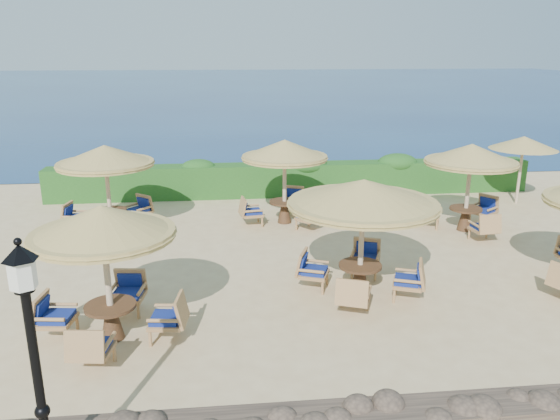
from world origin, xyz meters
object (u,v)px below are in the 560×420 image
(cafe_set_5, at_px, (470,170))
(cafe_set_1, at_px, (363,212))
(cafe_set_3, at_px, (106,170))
(extra_parasol, at_px, (524,143))
(lamp_post, at_px, (39,386))
(cafe_set_4, at_px, (285,164))
(cafe_set_0, at_px, (105,251))

(cafe_set_5, bearing_deg, cafe_set_1, -136.53)
(cafe_set_3, bearing_deg, cafe_set_1, -37.83)
(extra_parasol, bearing_deg, lamp_post, -136.40)
(cafe_set_4, bearing_deg, cafe_set_3, -175.44)
(cafe_set_4, bearing_deg, lamp_post, -111.07)
(cafe_set_1, distance_m, cafe_set_3, 8.08)
(extra_parasol, bearing_deg, cafe_set_3, -172.64)
(cafe_set_1, relative_size, cafe_set_3, 1.16)
(extra_parasol, height_order, cafe_set_3, cafe_set_3)
(cafe_set_0, bearing_deg, cafe_set_5, 30.26)
(cafe_set_5, bearing_deg, extra_parasol, 40.59)
(cafe_set_0, xyz_separation_m, cafe_set_1, (5.17, 1.46, 0.16))
(cafe_set_4, relative_size, cafe_set_5, 1.00)
(cafe_set_3, bearing_deg, lamp_post, -83.39)
(cafe_set_0, xyz_separation_m, cafe_set_4, (4.07, 6.83, 0.10))
(cafe_set_0, distance_m, cafe_set_5, 10.92)
(cafe_set_3, height_order, cafe_set_5, same)
(lamp_post, xyz_separation_m, cafe_set_5, (9.46, 9.31, 0.34))
(cafe_set_1, relative_size, cafe_set_5, 1.19)
(cafe_set_1, xyz_separation_m, cafe_set_3, (-6.38, 4.95, -0.02))
(cafe_set_1, xyz_separation_m, cafe_set_5, (4.27, 4.04, -0.05))
(extra_parasol, xyz_separation_m, cafe_set_3, (-13.78, -1.78, -0.25))
(cafe_set_0, height_order, cafe_set_4, same)
(extra_parasol, xyz_separation_m, cafe_set_4, (-8.50, -1.36, -0.29))
(cafe_set_3, relative_size, cafe_set_5, 1.03)
(lamp_post, distance_m, extra_parasol, 17.41)
(extra_parasol, distance_m, cafe_set_3, 13.90)
(cafe_set_1, bearing_deg, extra_parasol, 42.28)
(extra_parasol, relative_size, cafe_set_3, 0.84)
(cafe_set_3, bearing_deg, cafe_set_0, -79.30)
(lamp_post, distance_m, cafe_set_1, 7.41)
(lamp_post, bearing_deg, cafe_set_3, 96.61)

